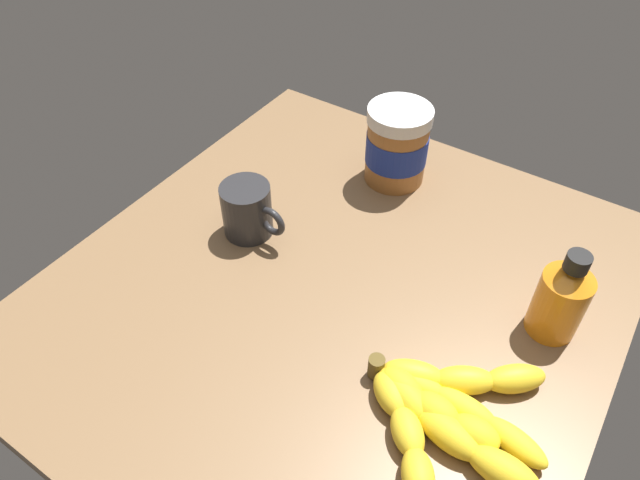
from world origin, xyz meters
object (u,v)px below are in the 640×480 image
object	(u,v)px
peanut_butter_jar	(397,145)
honey_bottle	(561,298)
coffee_mug	(248,210)
banana_bunch	(444,411)

from	to	relation	value
peanut_butter_jar	honey_bottle	bearing A→B (deg)	-117.30
coffee_mug	peanut_butter_jar	bearing A→B (deg)	-26.82
banana_bunch	honey_bottle	bearing A→B (deg)	-16.95
banana_bunch	coffee_mug	distance (cm)	39.66
peanut_butter_jar	honey_bottle	xyz separation A→B (cm)	(-16.35, -31.67, -0.62)
banana_bunch	peanut_butter_jar	world-z (taller)	peanut_butter_jar
banana_bunch	honey_bottle	xyz separation A→B (cm)	(19.52, -5.95, 4.15)
banana_bunch	coffee_mug	bearing A→B (deg)	71.80
banana_bunch	peanut_butter_jar	bearing A→B (deg)	35.65
peanut_butter_jar	banana_bunch	bearing A→B (deg)	-144.35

